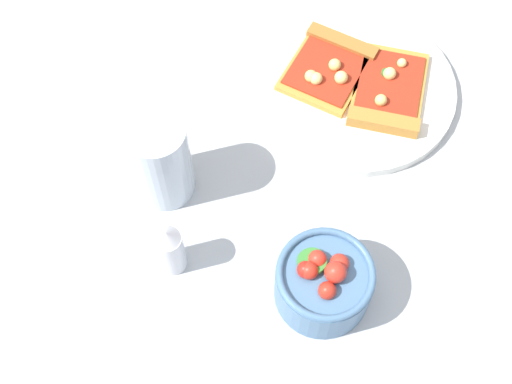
# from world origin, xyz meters

# --- Properties ---
(ground_plane) EXTENTS (2.40, 2.40, 0.00)m
(ground_plane) POSITION_xyz_m (0.00, 0.00, 0.00)
(ground_plane) COLOR #B2B7BC
(ground_plane) RESTS_ON ground
(plate) EXTENTS (0.26, 0.26, 0.01)m
(plate) POSITION_xyz_m (0.01, -0.03, 0.01)
(plate) COLOR white
(plate) RESTS_ON ground_plane
(pizza_slice_near) EXTENTS (0.13, 0.14, 0.02)m
(pizza_slice_near) POSITION_xyz_m (0.05, -0.05, 0.02)
(pizza_slice_near) COLOR gold
(pizza_slice_near) RESTS_ON plate
(pizza_slice_far) EXTENTS (0.10, 0.14, 0.02)m
(pizza_slice_far) POSITION_xyz_m (-0.03, -0.02, 0.02)
(pizza_slice_far) COLOR gold
(pizza_slice_far) RESTS_ON plate
(salad_bowl) EXTENTS (0.11, 0.11, 0.08)m
(salad_bowl) POSITION_xyz_m (0.03, 0.25, 0.04)
(salad_bowl) COLOR #4C7299
(salad_bowl) RESTS_ON ground_plane
(soda_glass) EXTENTS (0.07, 0.07, 0.12)m
(soda_glass) POSITION_xyz_m (0.23, 0.15, 0.06)
(soda_glass) COLOR silver
(soda_glass) RESTS_ON ground_plane
(pepper_shaker) EXTENTS (0.03, 0.03, 0.08)m
(pepper_shaker) POSITION_xyz_m (0.20, 0.24, 0.04)
(pepper_shaker) COLOR silver
(pepper_shaker) RESTS_ON ground_plane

